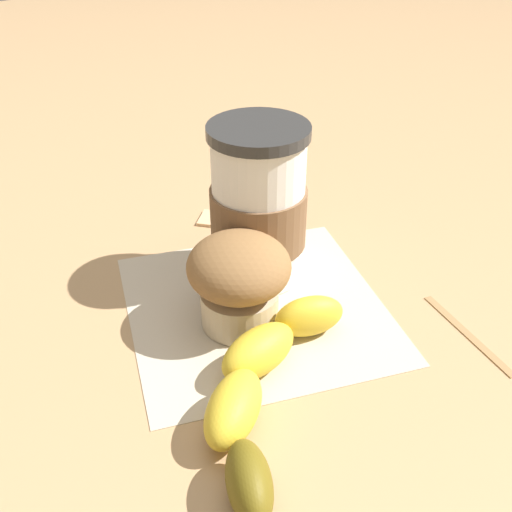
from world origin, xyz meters
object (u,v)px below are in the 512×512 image
object	(u,v)px
coffee_cup	(258,207)
muffin	(239,278)
sugar_packet	(222,218)
banana	(261,382)

from	to	relation	value
coffee_cup	muffin	size ratio (longest dim) A/B	1.73
sugar_packet	coffee_cup	bearing A→B (deg)	-10.39
muffin	banana	xyz separation A→B (m)	(0.09, -0.03, -0.03)
coffee_cup	banana	distance (m)	0.17
muffin	banana	size ratio (longest dim) A/B	0.47
coffee_cup	banana	bearing A→B (deg)	-31.82
coffee_cup	muffin	world-z (taller)	coffee_cup
muffin	coffee_cup	bearing A→B (deg)	135.25
muffin	banana	distance (m)	0.10
coffee_cup	banana	size ratio (longest dim) A/B	0.82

